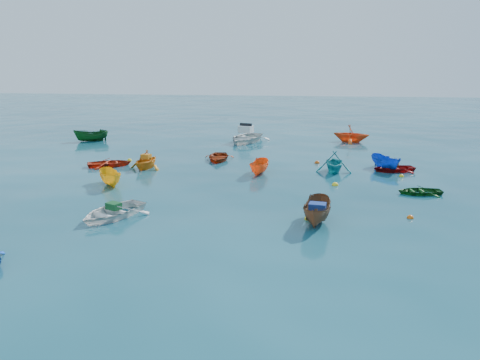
# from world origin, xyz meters

# --- Properties ---
(ground) EXTENTS (160.00, 160.00, 0.00)m
(ground) POSITION_xyz_m (0.00, 0.00, 0.00)
(ground) COLOR #093646
(ground) RESTS_ON ground
(dinghy_white_near) EXTENTS (3.75, 4.24, 0.73)m
(dinghy_white_near) POSITION_xyz_m (-5.22, -1.26, 0.00)
(dinghy_white_near) COLOR white
(dinghy_white_near) RESTS_ON ground
(sampan_brown_mid) EXTENTS (1.61, 3.26, 1.21)m
(sampan_brown_mid) POSITION_xyz_m (4.32, -0.77, 0.00)
(sampan_brown_mid) COLOR brown
(sampan_brown_mid) RESTS_ON ground
(dinghy_orange_w) EXTENTS (2.77, 3.03, 1.37)m
(dinghy_orange_w) POSITION_xyz_m (-7.02, 8.90, 0.00)
(dinghy_orange_w) COLOR orange
(dinghy_orange_w) RESTS_ON ground
(sampan_yellow_mid) EXTENTS (2.46, 2.89, 1.08)m
(sampan_yellow_mid) POSITION_xyz_m (-7.61, 4.28, 0.00)
(sampan_yellow_mid) COLOR yellow
(sampan_yellow_mid) RESTS_ON ground
(dinghy_green_e) EXTENTS (2.59, 2.00, 0.50)m
(dinghy_green_e) POSITION_xyz_m (10.07, 4.83, 0.00)
(dinghy_green_e) COLOR #124E17
(dinghy_green_e) RESTS_ON ground
(dinghy_cyan_se) EXTENTS (2.45, 2.83, 1.47)m
(dinghy_cyan_se) POSITION_xyz_m (5.67, 9.66, 0.00)
(dinghy_cyan_se) COLOR teal
(dinghy_cyan_se) RESTS_ON ground
(dinghy_red_nw) EXTENTS (3.59, 3.16, 0.62)m
(dinghy_red_nw) POSITION_xyz_m (-9.79, 9.26, 0.00)
(dinghy_red_nw) COLOR red
(dinghy_red_nw) RESTS_ON ground
(sampan_orange_n) EXTENTS (1.41, 2.85, 1.05)m
(sampan_orange_n) POSITION_xyz_m (0.83, 8.34, 0.00)
(sampan_orange_n) COLOR #F95D17
(sampan_orange_n) RESTS_ON ground
(dinghy_red_ne) EXTENTS (3.28, 2.74, 0.59)m
(dinghy_red_ne) POSITION_xyz_m (9.64, 10.35, 0.00)
(dinghy_red_ne) COLOR #A90E0E
(dinghy_red_ne) RESTS_ON ground
(sampan_blue_far) EXTENTS (2.20, 3.05, 1.11)m
(sampan_blue_far) POSITION_xyz_m (9.20, 10.77, 0.00)
(sampan_blue_far) COLOR #0F3FBE
(sampan_blue_far) RESTS_ON ground
(dinghy_red_far) EXTENTS (2.43, 3.25, 0.64)m
(dinghy_red_far) POSITION_xyz_m (-2.62, 12.29, 0.00)
(dinghy_red_far) COLOR #9C2D0D
(dinghy_red_far) RESTS_ON ground
(dinghy_orange_far) EXTENTS (3.79, 3.49, 1.67)m
(dinghy_orange_far) POSITION_xyz_m (7.93, 21.89, 0.00)
(dinghy_orange_far) COLOR #F25116
(dinghy_orange_far) RESTS_ON ground
(sampan_green_far) EXTENTS (3.24, 2.22, 1.17)m
(sampan_green_far) POSITION_xyz_m (-15.71, 19.16, 0.00)
(sampan_green_far) COLOR #0F4418
(sampan_green_far) RESTS_ON ground
(motorboat_white) EXTENTS (4.72, 5.70, 1.62)m
(motorboat_white) POSITION_xyz_m (-1.56, 20.59, 0.00)
(motorboat_white) COLOR silver
(motorboat_white) RESTS_ON ground
(tarp_green_a) EXTENTS (0.79, 0.71, 0.31)m
(tarp_green_a) POSITION_xyz_m (-5.18, -1.17, 0.52)
(tarp_green_a) COLOR #134D22
(tarp_green_a) RESTS_ON dinghy_white_near
(tarp_blue_a) EXTENTS (0.82, 0.67, 0.36)m
(tarp_blue_a) POSITION_xyz_m (4.30, -0.92, 0.78)
(tarp_blue_a) COLOR navy
(tarp_blue_a) RESTS_ON sampan_brown_mid
(tarp_orange_a) EXTENTS (0.71, 0.60, 0.30)m
(tarp_orange_a) POSITION_xyz_m (-7.00, 8.95, 0.83)
(tarp_orange_a) COLOR orange
(tarp_orange_a) RESTS_ON dinghy_orange_w
(tarp_orange_b) EXTENTS (0.74, 0.86, 0.36)m
(tarp_orange_b) POSITION_xyz_m (9.54, 10.32, 0.47)
(tarp_orange_b) COLOR #B54A12
(tarp_orange_b) RESTS_ON dinghy_red_ne
(buoy_ye_a) EXTENTS (0.39, 0.39, 0.39)m
(buoy_ye_a) POSITION_xyz_m (3.93, -0.36, 0.00)
(buoy_ye_a) COLOR yellow
(buoy_ye_a) RESTS_ON ground
(buoy_or_b) EXTENTS (0.30, 0.30, 0.30)m
(buoy_or_b) POSITION_xyz_m (8.67, 0.43, 0.00)
(buoy_or_b) COLOR #F5610D
(buoy_or_b) RESTS_ON ground
(buoy_or_c) EXTENTS (0.32, 0.32, 0.32)m
(buoy_or_c) POSITION_xyz_m (-9.65, 10.36, 0.00)
(buoy_or_c) COLOR orange
(buoy_or_c) RESTS_ON ground
(buoy_ye_c) EXTENTS (0.38, 0.38, 0.38)m
(buoy_ye_c) POSITION_xyz_m (5.55, 6.05, 0.00)
(buoy_ye_c) COLOR yellow
(buoy_ye_c) RESTS_ON ground
(buoy_or_d) EXTENTS (0.32, 0.32, 0.32)m
(buoy_or_d) POSITION_xyz_m (9.61, 10.91, 0.00)
(buoy_or_d) COLOR #FE5F0D
(buoy_or_d) RESTS_ON ground
(buoy_ye_d) EXTENTS (0.34, 0.34, 0.34)m
(buoy_ye_d) POSITION_xyz_m (-9.08, 11.20, 0.00)
(buoy_ye_d) COLOR yellow
(buoy_ye_d) RESTS_ON ground
(buoy_or_e) EXTENTS (0.37, 0.37, 0.37)m
(buoy_or_e) POSITION_xyz_m (4.65, 12.19, 0.00)
(buoy_or_e) COLOR #EA520C
(buoy_or_e) RESTS_ON ground
(buoy_ye_e) EXTENTS (0.32, 0.32, 0.32)m
(buoy_ye_e) POSITION_xyz_m (9.88, 8.78, 0.00)
(buoy_ye_e) COLOR gold
(buoy_ye_e) RESTS_ON ground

